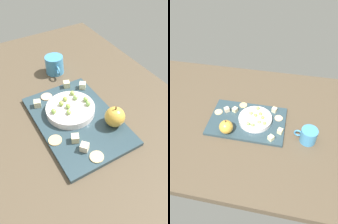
{
  "view_description": "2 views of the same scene",
  "coord_description": "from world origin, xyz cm",
  "views": [
    {
      "loc": [
        -45.19,
        21.91,
        62.09
      ],
      "look_at": [
        1.92,
        -5.91,
        7.65
      ],
      "focal_mm": 36.28,
      "sensor_mm": 36.0,
      "label": 1
    },
    {
      "loc": [
        20.39,
        -75.86,
        84.33
      ],
      "look_at": [
        5.19,
        -0.34,
        8.94
      ],
      "focal_mm": 33.34,
      "sensor_mm": 36.0,
      "label": 2
    }
  ],
  "objects": [
    {
      "name": "grape_6",
      "position": [
        3.66,
        -1.02,
        8.64
      ],
      "size": [
        1.89,
        1.7,
        1.57
      ],
      "primitive_type": "ellipsoid",
      "color": "#97C057",
      "rests_on": "serving_dish"
    },
    {
      "name": "table",
      "position": [
        0.0,
        0.0,
        1.94
      ],
      "size": [
        144.02,
        92.28,
        3.88
      ],
      "primitive_type": "cube",
      "color": "brown",
      "rests_on": "ground"
    },
    {
      "name": "cracker_2",
      "position": [
        -2.46,
        7.28,
        5.51
      ],
      "size": [
        4.28,
        4.28,
        0.4
      ],
      "primitive_type": "cylinder",
      "color": "#E4B97B",
      "rests_on": "platter"
    },
    {
      "name": "cheese_cube_4",
      "position": [
        -10.12,
        1.03,
        6.52
      ],
      "size": [
        3.41,
        3.41,
        2.41
      ],
      "primitive_type": "cube",
      "rotation": [
        0.0,
        0.0,
        0.72
      ],
      "color": "beige",
      "rests_on": "platter"
    },
    {
      "name": "cracker_0",
      "position": [
        18.13,
        1.1,
        5.51
      ],
      "size": [
        4.28,
        4.28,
        0.4
      ],
      "primitive_type": "cylinder",
      "color": "#E1B389",
      "rests_on": "platter"
    },
    {
      "name": "grape_5",
      "position": [
        3.95,
        -8.79,
        8.74
      ],
      "size": [
        1.89,
        1.7,
        1.77
      ],
      "primitive_type": "ellipsoid",
      "color": "#8ABF5B",
      "rests_on": "serving_dish"
    },
    {
      "name": "serving_dish",
      "position": [
        6.39,
        -3.0,
        6.58
      ],
      "size": [
        17.22,
        17.22,
        2.54
      ],
      "primitive_type": "cylinder",
      "color": "white",
      "rests_on": "platter"
    },
    {
      "name": "platter",
      "position": [
        2.27,
        -3.34,
        4.6
      ],
      "size": [
        39.33,
        26.02,
        1.43
      ],
      "primitive_type": "cube",
      "color": "#2B4049",
      "rests_on": "table"
    },
    {
      "name": "grape_4",
      "position": [
        10.19,
        -3.04,
        8.67
      ],
      "size": [
        1.89,
        1.7,
        1.62
      ],
      "primitive_type": "ellipsoid",
      "color": "#9FB54C",
      "rests_on": "serving_dish"
    },
    {
      "name": "grape_3",
      "position": [
        8.67,
        -0.69,
        8.72
      ],
      "size": [
        1.89,
        1.7,
        1.74
      ],
      "primitive_type": "ellipsoid",
      "color": "#97B74E",
      "rests_on": "serving_dish"
    },
    {
      "name": "grape_1",
      "position": [
        6.3,
        -2.16,
        8.73
      ],
      "size": [
        1.89,
        1.7,
        1.75
      ],
      "primitive_type": "ellipsoid",
      "color": "#91BB4D",
      "rests_on": "serving_dish"
    },
    {
      "name": "cheese_cube_1",
      "position": [
        16.07,
        -13.59,
        6.52
      ],
      "size": [
        3.37,
        3.37,
        2.41
      ],
      "primitive_type": "cube",
      "rotation": [
        0.0,
        0.0,
        0.95
      ],
      "color": "beige",
      "rests_on": "platter"
    },
    {
      "name": "apple_whole",
      "position": [
        -6.08,
        -12.93,
        8.73
      ],
      "size": [
        6.82,
        6.82,
        6.82
      ],
      "primitive_type": "sphere",
      "color": "gold",
      "rests_on": "platter"
    },
    {
      "name": "grape_8",
      "position": [
        6.24,
        -9.14,
        8.75
      ],
      "size": [
        1.89,
        1.7,
        1.79
      ],
      "primitive_type": "ellipsoid",
      "color": "#8EB758",
      "rests_on": "serving_dish"
    },
    {
      "name": "grape_2",
      "position": [
        6.55,
        3.22,
        8.71
      ],
      "size": [
        1.89,
        1.7,
        1.72
      ],
      "primitive_type": "ellipsoid",
      "color": "#87B64D",
      "rests_on": "serving_dish"
    },
    {
      "name": "cracker_1",
      "position": [
        -14.36,
        -0.68,
        5.51
      ],
      "size": [
        4.28,
        4.28,
        0.4
      ],
      "primitive_type": "cylinder",
      "color": "#D6B784",
      "rests_on": "platter"
    },
    {
      "name": "grape_7",
      "position": [
        11.72,
        -6.75,
        8.67
      ],
      "size": [
        1.89,
        1.7,
        1.63
      ],
      "primitive_type": "ellipsoid",
      "color": "#99B555",
      "rests_on": "serving_dish"
    },
    {
      "name": "apple_stem",
      "position": [
        -6.08,
        -12.93,
        12.74
      ],
      "size": [
        0.5,
        0.5,
        1.2
      ],
      "primitive_type": "cylinder",
      "color": "brown",
      "rests_on": "apple_whole"
    },
    {
      "name": "cheese_cube_2",
      "position": [
        15.22,
        5.84,
        6.52
      ],
      "size": [
        3.09,
        3.09,
        2.41
      ],
      "primitive_type": "cube",
      "rotation": [
        0.0,
        0.0,
        1.23
      ],
      "color": "beige",
      "rests_on": "platter"
    },
    {
      "name": "cheese_cube_3",
      "position": [
        -5.74,
        1.79,
        6.52
      ],
      "size": [
        3.2,
        3.2,
        2.41
      ],
      "primitive_type": "cube",
      "rotation": [
        0.0,
        0.0,
        1.14
      ],
      "color": "beige",
      "rests_on": "platter"
    },
    {
      "name": "grape_0",
      "position": [
        8.98,
        -6.57,
        8.7
      ],
      "size": [
        1.89,
        1.7,
        1.69
      ],
      "primitive_type": "ellipsoid",
      "color": "#90BA5E",
      "rests_on": "serving_dish"
    },
    {
      "name": "cheese_cube_0",
      "position": [
        19.89,
        -8.47,
        6.52
      ],
      "size": [
        3.05,
        3.05,
        2.41
      ],
      "primitive_type": "cube",
      "rotation": [
        0.0,
        0.0,
        1.25
      ],
      "color": "beige",
      "rests_on": "platter"
    },
    {
      "name": "cup",
      "position": [
        33.28,
        -9.63,
        7.68
      ],
      "size": [
        10.99,
        7.79,
        7.59
      ],
      "color": "#428ABB",
      "rests_on": "table"
    }
  ]
}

